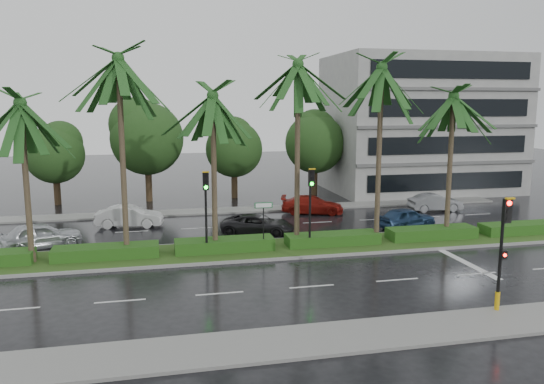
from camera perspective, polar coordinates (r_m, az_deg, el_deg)
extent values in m
plane|color=black|center=(27.94, 1.32, -6.77)|extent=(120.00, 120.00, 0.00)
cube|color=gray|center=(18.77, 9.03, -15.04)|extent=(40.00, 2.40, 0.12)
cube|color=gray|center=(39.35, -2.86, -1.91)|extent=(40.00, 2.00, 0.12)
cube|color=gray|center=(28.85, 0.84, -6.10)|extent=(36.00, 4.00, 0.14)
cube|color=#30541C|center=(28.83, 0.84, -5.95)|extent=(35.60, 3.70, 0.02)
cube|color=#1B4915|center=(28.14, -17.40, -6.14)|extent=(5.20, 1.40, 0.60)
cube|color=#1B4915|center=(28.23, -5.12, -5.68)|extent=(5.20, 1.40, 0.60)
cube|color=#1B4915|center=(29.57, 6.53, -5.01)|extent=(5.20, 1.40, 0.60)
cube|color=#1B4915|center=(31.99, 16.77, -4.25)|extent=(5.20, 1.40, 0.60)
cube|color=#1B4915|center=(35.28, 25.33, -3.50)|extent=(5.20, 1.40, 0.60)
cube|color=silver|center=(23.12, -26.15, -11.26)|extent=(2.00, 0.12, 0.01)
cube|color=silver|center=(34.40, -21.54, -4.32)|extent=(2.00, 0.12, 0.01)
cube|color=silver|center=(22.50, -16.02, -11.21)|extent=(2.00, 0.12, 0.01)
cube|color=silver|center=(33.99, -14.85, -4.13)|extent=(2.00, 0.12, 0.01)
cube|color=silver|center=(22.57, -5.66, -10.80)|extent=(2.00, 0.12, 0.01)
cube|color=silver|center=(34.04, -8.10, -3.89)|extent=(2.00, 0.12, 0.01)
cube|color=silver|center=(23.34, 4.29, -10.09)|extent=(2.00, 0.12, 0.01)
cube|color=silver|center=(34.55, -1.46, -3.59)|extent=(2.00, 0.12, 0.01)
cube|color=silver|center=(24.75, 13.31, -9.18)|extent=(2.00, 0.12, 0.01)
cube|color=silver|center=(35.52, 4.90, -3.26)|extent=(2.00, 0.12, 0.01)
cube|color=silver|center=(26.68, 21.16, -8.20)|extent=(2.00, 0.12, 0.01)
cube|color=silver|center=(36.89, 10.85, -2.92)|extent=(2.00, 0.12, 0.01)
cube|color=silver|center=(38.63, 16.31, -2.58)|extent=(2.00, 0.12, 0.01)
cube|color=silver|center=(40.69, 21.26, -2.25)|extent=(2.00, 0.12, 0.01)
cube|color=silver|center=(28.54, 19.78, -6.97)|extent=(0.40, 6.00, 0.01)
cylinder|color=#3F2F24|center=(27.98, -24.91, 0.77)|extent=(0.28, 0.28, 7.71)
cylinder|color=#3F2F24|center=(28.70, -24.41, -6.43)|extent=(0.40, 0.40, 0.44)
cylinder|color=#3F2F24|center=(27.33, -15.76, 3.35)|extent=(0.28, 0.28, 9.83)
cylinder|color=#3F2F24|center=(28.19, -15.34, -6.18)|extent=(0.40, 0.40, 0.44)
cylinder|color=#3F2F24|center=(27.34, -6.25, 1.79)|extent=(0.28, 0.28, 8.07)
cylinder|color=#3F2F24|center=(28.10, -6.11, -5.94)|extent=(0.40, 0.40, 0.44)
cylinder|color=#3F2F24|center=(28.38, 2.74, 3.77)|extent=(0.28, 0.28, 9.70)
cylinder|color=#3F2F24|center=(29.20, 2.67, -5.31)|extent=(0.40, 0.40, 0.44)
cylinder|color=#3F2F24|center=(29.51, 11.42, 3.71)|extent=(0.28, 0.28, 9.59)
cylinder|color=#3F2F24|center=(30.30, 11.14, -4.93)|extent=(0.40, 0.40, 0.44)
cylinder|color=#3F2F24|center=(31.93, 18.57, 2.47)|extent=(0.28, 0.28, 8.09)
cylinder|color=#3F2F24|center=(32.59, 18.22, -4.22)|extent=(0.40, 0.40, 0.44)
cylinder|color=black|center=(21.69, 23.30, -7.35)|extent=(0.12, 0.12, 3.40)
cube|color=black|center=(21.06, 23.96, -1.86)|extent=(0.30, 0.18, 0.90)
cube|color=gold|center=(20.88, 24.24, -0.63)|extent=(0.34, 0.12, 0.06)
cylinder|color=#FF0C05|center=(20.93, 24.18, -1.11)|extent=(0.18, 0.04, 0.18)
cylinder|color=black|center=(20.98, 24.12, -1.91)|extent=(0.18, 0.04, 0.18)
cylinder|color=black|center=(21.04, 24.07, -2.71)|extent=(0.18, 0.04, 0.18)
cylinder|color=gold|center=(22.10, 23.06, -10.71)|extent=(0.18, 0.18, 0.70)
cube|color=black|center=(21.44, 23.63, -6.18)|extent=(0.22, 0.16, 0.32)
cylinder|color=#FF0C05|center=(21.37, 23.77, -6.24)|extent=(0.12, 0.03, 0.12)
cylinder|color=black|center=(27.21, -7.09, -3.26)|extent=(0.12, 0.12, 3.40)
cube|color=black|center=(26.65, -7.15, 1.17)|extent=(0.30, 0.18, 0.90)
cube|color=gold|center=(26.47, -7.15, 2.17)|extent=(0.34, 0.12, 0.06)
cylinder|color=black|center=(26.51, -7.14, 1.78)|extent=(0.18, 0.04, 0.18)
cylinder|color=black|center=(26.55, -7.13, 1.14)|extent=(0.18, 0.04, 0.18)
cylinder|color=#0CE519|center=(26.59, -7.11, 0.50)|extent=(0.18, 0.04, 0.18)
cylinder|color=black|center=(28.24, 4.10, -2.74)|extent=(0.12, 0.12, 3.40)
cube|color=black|center=(27.70, 4.25, 1.53)|extent=(0.30, 0.18, 0.90)
cube|color=gold|center=(27.52, 4.34, 2.49)|extent=(0.34, 0.12, 0.06)
cylinder|color=black|center=(27.56, 4.32, 2.12)|extent=(0.18, 0.04, 0.18)
cylinder|color=black|center=(27.60, 4.31, 1.51)|extent=(0.18, 0.04, 0.18)
cylinder|color=#0CE519|center=(27.64, 4.31, 0.89)|extent=(0.18, 0.04, 0.18)
cylinder|color=black|center=(27.83, -0.92, -3.75)|extent=(0.06, 0.06, 2.60)
cube|color=#0C5926|center=(27.56, -0.92, -1.43)|extent=(0.95, 0.04, 0.30)
cube|color=white|center=(27.53, -0.91, -1.44)|extent=(0.85, 0.01, 0.22)
cylinder|color=#3C2F1B|center=(44.70, -22.10, 0.13)|extent=(0.52, 0.52, 2.20)
sphere|color=#183614|center=(44.36, -22.33, 3.77)|extent=(4.52, 4.52, 4.52)
sphere|color=#183614|center=(44.59, -22.34, 4.93)|extent=(3.39, 3.39, 3.39)
cylinder|color=#3C2F1B|center=(44.01, -13.11, 0.85)|extent=(0.52, 0.52, 2.81)
sphere|color=#183614|center=(43.63, -13.29, 5.60)|extent=(5.78, 5.78, 5.78)
sphere|color=#183614|center=(43.88, -13.35, 7.09)|extent=(4.34, 4.34, 4.34)
cylinder|color=#3C2F1B|center=(44.52, -4.06, 0.83)|extent=(0.52, 0.52, 2.29)
sphere|color=#183614|center=(44.17, -4.11, 4.65)|extent=(4.71, 4.71, 4.71)
sphere|color=#183614|center=(44.40, -4.18, 5.86)|extent=(3.53, 3.53, 3.53)
cylinder|color=#3C2F1B|center=(46.04, 4.59, 1.23)|extent=(0.52, 0.52, 2.48)
sphere|color=#183614|center=(45.69, 4.64, 5.24)|extent=(5.11, 5.11, 5.11)
sphere|color=#183614|center=(45.91, 4.55, 6.50)|extent=(3.83, 3.83, 3.83)
cylinder|color=#3C2F1B|center=(48.55, 12.51, 1.40)|extent=(0.52, 0.52, 2.39)
sphere|color=#183614|center=(48.22, 12.65, 5.05)|extent=(4.91, 4.91, 4.91)
sphere|color=#183614|center=(48.44, 12.54, 6.21)|extent=(3.68, 3.68, 3.68)
cube|color=gray|center=(49.92, 15.62, 7.04)|extent=(16.00, 10.00, 12.00)
imported|color=silver|center=(31.57, -23.63, -4.31)|extent=(3.08, 4.59, 1.45)
imported|color=#B8B8B8|center=(35.23, -15.09, -2.53)|extent=(1.96, 4.32, 1.37)
imported|color=black|center=(32.03, -1.52, -3.52)|extent=(3.47, 4.85, 1.23)
imported|color=maroon|center=(38.20, 4.35, -1.37)|extent=(3.04, 4.79, 1.29)
imported|color=navy|center=(34.67, 14.24, -2.72)|extent=(2.54, 4.18, 1.33)
imported|color=slate|center=(40.81, 17.15, -1.08)|extent=(1.54, 3.95, 1.28)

